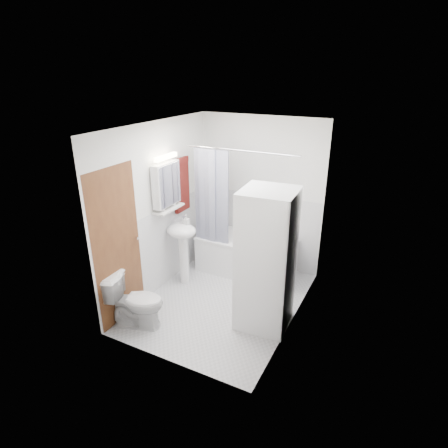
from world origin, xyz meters
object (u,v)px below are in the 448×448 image
at_px(bathtub, 246,254).
at_px(toilet, 136,301).
at_px(sink, 182,240).
at_px(washer_dryer, 266,260).

height_order(bathtub, toilet, toilet).
distance_m(sink, toilet, 1.19).
bearing_deg(bathtub, washer_dryer, -56.19).
bearing_deg(toilet, washer_dryer, -78.94).
bearing_deg(toilet, sink, -16.42).
relative_size(sink, toilet, 1.49).
bearing_deg(washer_dryer, sink, 161.47).
bearing_deg(toilet, bathtub, -37.96).
distance_m(washer_dryer, toilet, 1.69).
height_order(sink, washer_dryer, washer_dryer).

